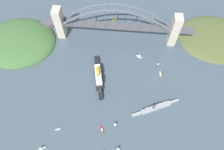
{
  "coord_description": "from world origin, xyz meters",
  "views": [
    {
      "loc": [
        -14.27,
        240.98,
        282.46
      ],
      "look_at": [
        0.0,
        80.21,
        8.0
      ],
      "focal_mm": 33.3,
      "sensor_mm": 36.0,
      "label": 1
    }
  ],
  "objects_px": {
    "small_boat_9": "(58,129)",
    "small_boat_2": "(41,148)",
    "harbor_arch_bridge": "(116,26)",
    "channel_marker_buoy": "(120,49)",
    "small_boat_5": "(118,149)",
    "small_boat_8": "(158,65)",
    "small_boat_3": "(102,130)",
    "small_boat_0": "(115,124)",
    "small_boat_4": "(160,74)",
    "small_boat_7": "(140,56)",
    "seaplane_taxiing_near_bridge": "(114,19)",
    "ocean_liner": "(98,76)",
    "naval_cruiser": "(156,108)"
  },
  "relations": [
    {
      "from": "small_boat_2",
      "to": "small_boat_9",
      "type": "xyz_separation_m",
      "value": [
        -16.24,
        -26.81,
        -2.78
      ]
    },
    {
      "from": "ocean_liner",
      "to": "seaplane_taxiing_near_bridge",
      "type": "bearing_deg",
      "value": -96.3
    },
    {
      "from": "small_boat_3",
      "to": "small_boat_8",
      "type": "height_order",
      "value": "small_boat_8"
    },
    {
      "from": "small_boat_2",
      "to": "channel_marker_buoy",
      "type": "height_order",
      "value": "small_boat_2"
    },
    {
      "from": "naval_cruiser",
      "to": "seaplane_taxiing_near_bridge",
      "type": "bearing_deg",
      "value": -66.36
    },
    {
      "from": "small_boat_2",
      "to": "small_boat_5",
      "type": "height_order",
      "value": "small_boat_5"
    },
    {
      "from": "harbor_arch_bridge",
      "to": "channel_marker_buoy",
      "type": "distance_m",
      "value": 38.87
    },
    {
      "from": "seaplane_taxiing_near_bridge",
      "to": "harbor_arch_bridge",
      "type": "bearing_deg",
      "value": 99.46
    },
    {
      "from": "ocean_liner",
      "to": "small_boat_9",
      "type": "distance_m",
      "value": 97.49
    },
    {
      "from": "small_boat_9",
      "to": "small_boat_2",
      "type": "bearing_deg",
      "value": 58.79
    },
    {
      "from": "small_boat_8",
      "to": "small_boat_3",
      "type": "bearing_deg",
      "value": 55.15
    },
    {
      "from": "small_boat_4",
      "to": "small_boat_7",
      "type": "distance_m",
      "value": 44.87
    },
    {
      "from": "ocean_liner",
      "to": "small_boat_0",
      "type": "relative_size",
      "value": 8.35
    },
    {
      "from": "small_boat_2",
      "to": "small_boat_4",
      "type": "xyz_separation_m",
      "value": [
        -157.88,
        -127.9,
        -2.84
      ]
    },
    {
      "from": "small_boat_0",
      "to": "small_boat_4",
      "type": "height_order",
      "value": "small_boat_0"
    },
    {
      "from": "small_boat_9",
      "to": "small_boat_8",
      "type": "bearing_deg",
      "value": -139.51
    },
    {
      "from": "harbor_arch_bridge",
      "to": "small_boat_2",
      "type": "distance_m",
      "value": 213.42
    },
    {
      "from": "small_boat_4",
      "to": "small_boat_9",
      "type": "distance_m",
      "value": 174.01
    },
    {
      "from": "small_boat_0",
      "to": "small_boat_8",
      "type": "relative_size",
      "value": 0.97
    },
    {
      "from": "small_boat_7",
      "to": "channel_marker_buoy",
      "type": "height_order",
      "value": "small_boat_7"
    },
    {
      "from": "small_boat_7",
      "to": "small_boat_8",
      "type": "bearing_deg",
      "value": 156.69
    },
    {
      "from": "ocean_liner",
      "to": "small_boat_9",
      "type": "relative_size",
      "value": 10.21
    },
    {
      "from": "ocean_liner",
      "to": "small_boat_7",
      "type": "distance_m",
      "value": 77.6
    },
    {
      "from": "seaplane_taxiing_near_bridge",
      "to": "small_boat_7",
      "type": "bearing_deg",
      "value": 121.7
    },
    {
      "from": "small_boat_0",
      "to": "small_boat_5",
      "type": "relative_size",
      "value": 0.99
    },
    {
      "from": "ocean_liner",
      "to": "channel_marker_buoy",
      "type": "bearing_deg",
      "value": -116.52
    },
    {
      "from": "small_boat_4",
      "to": "small_boat_8",
      "type": "relative_size",
      "value": 1.16
    },
    {
      "from": "small_boat_7",
      "to": "small_boat_9",
      "type": "relative_size",
      "value": 1.31
    },
    {
      "from": "small_boat_0",
      "to": "small_boat_3",
      "type": "bearing_deg",
      "value": 26.01
    },
    {
      "from": "ocean_liner",
      "to": "small_boat_9",
      "type": "bearing_deg",
      "value": 62.42
    },
    {
      "from": "ocean_liner",
      "to": "small_boat_2",
      "type": "bearing_deg",
      "value": 61.53
    },
    {
      "from": "channel_marker_buoy",
      "to": "small_boat_9",
      "type": "bearing_deg",
      "value": 62.84
    },
    {
      "from": "small_boat_4",
      "to": "small_boat_5",
      "type": "relative_size",
      "value": 1.18
    },
    {
      "from": "small_boat_0",
      "to": "small_boat_9",
      "type": "xyz_separation_m",
      "value": [
        77.22,
        13.5,
        -3.33
      ]
    },
    {
      "from": "seaplane_taxiing_near_bridge",
      "to": "ocean_liner",
      "type": "bearing_deg",
      "value": 83.7
    },
    {
      "from": "ocean_liner",
      "to": "naval_cruiser",
      "type": "height_order",
      "value": "ocean_liner"
    },
    {
      "from": "small_boat_3",
      "to": "channel_marker_buoy",
      "type": "relative_size",
      "value": 4.12
    },
    {
      "from": "naval_cruiser",
      "to": "seaplane_taxiing_near_bridge",
      "type": "height_order",
      "value": "naval_cruiser"
    },
    {
      "from": "harbor_arch_bridge",
      "to": "small_boat_2",
      "type": "relative_size",
      "value": 29.56
    },
    {
      "from": "ocean_liner",
      "to": "small_boat_7",
      "type": "bearing_deg",
      "value": -144.74
    },
    {
      "from": "harbor_arch_bridge",
      "to": "seaplane_taxiing_near_bridge",
      "type": "height_order",
      "value": "harbor_arch_bridge"
    },
    {
      "from": "small_boat_5",
      "to": "small_boat_2",
      "type": "bearing_deg",
      "value": 4.53
    },
    {
      "from": "small_boat_5",
      "to": "small_boat_8",
      "type": "bearing_deg",
      "value": -111.75
    },
    {
      "from": "small_boat_5",
      "to": "channel_marker_buoy",
      "type": "bearing_deg",
      "value": -86.71
    },
    {
      "from": "small_boat_3",
      "to": "small_boat_5",
      "type": "xyz_separation_m",
      "value": [
        -24.23,
        23.74,
        3.49
      ]
    },
    {
      "from": "seaplane_taxiing_near_bridge",
      "to": "small_boat_9",
      "type": "bearing_deg",
      "value": 74.43
    },
    {
      "from": "ocean_liner",
      "to": "small_boat_3",
      "type": "xyz_separation_m",
      "value": [
        -14.43,
        81.44,
        -5.12
      ]
    },
    {
      "from": "small_boat_5",
      "to": "naval_cruiser",
      "type": "bearing_deg",
      "value": -128.54
    },
    {
      "from": "seaplane_taxiing_near_bridge",
      "to": "small_boat_2",
      "type": "distance_m",
      "value": 249.67
    },
    {
      "from": "small_boat_8",
      "to": "small_boat_9",
      "type": "bearing_deg",
      "value": 40.49
    }
  ]
}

